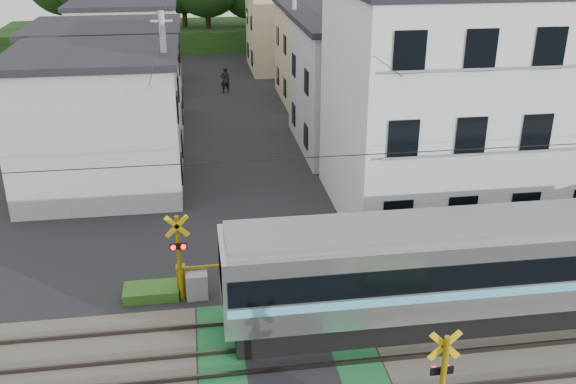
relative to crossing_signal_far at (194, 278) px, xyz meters
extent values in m
plane|color=black|center=(2.59, -3.65, -0.71)|extent=(120.00, 120.00, 0.00)
cube|color=#47423A|center=(2.59, -3.65, -0.71)|extent=(120.00, 6.00, 0.00)
cube|color=black|center=(2.59, -3.65, -0.71)|extent=(5.20, 120.00, 0.00)
cube|color=#145126|center=(0.69, -3.65, -0.70)|extent=(1.30, 6.00, 0.00)
cube|color=#145126|center=(4.49, -3.65, -0.70)|extent=(1.30, 6.00, 0.00)
cube|color=#3F3833|center=(2.59, -4.15, -0.64)|extent=(120.00, 0.08, 0.14)
cube|color=#3F3833|center=(2.59, -3.15, -0.64)|extent=(120.00, 0.08, 0.14)
cube|color=#3F3833|center=(2.59, -1.75, -0.64)|extent=(120.00, 0.08, 0.14)
cube|color=black|center=(8.98, -2.45, -0.30)|extent=(15.70, 2.16, 0.82)
cube|color=black|center=(3.25, -2.45, -0.44)|extent=(2.18, 2.00, 0.55)
cube|color=#B1B6BA|center=(8.98, -2.45, 1.29)|extent=(16.35, 2.54, 2.36)
cube|color=black|center=(8.98, -2.45, 1.57)|extent=(16.09, 2.58, 0.80)
cube|color=#5EC4EC|center=(8.98, -2.45, 0.96)|extent=(16.19, 2.57, 0.25)
cube|color=slate|center=(8.98, -2.45, 2.58)|extent=(16.02, 2.09, 0.22)
cube|color=black|center=(0.85, -2.45, 1.64)|extent=(0.10, 2.19, 1.42)
cube|color=yellow|center=(5.59, -7.15, 1.99)|extent=(0.77, 0.05, 0.77)
cube|color=yellow|center=(5.59, -7.15, 1.99)|extent=(0.77, 0.05, 0.77)
cube|color=black|center=(5.59, -7.15, 1.29)|extent=(0.55, 0.05, 0.20)
sphere|color=#FF0C07|center=(5.43, -7.09, 1.29)|extent=(0.16, 0.16, 0.16)
sphere|color=#FF0C07|center=(5.75, -7.09, 1.29)|extent=(0.16, 0.16, 0.16)
cylinder|color=yellow|center=(-0.41, -0.05, 0.79)|extent=(0.14, 0.14, 3.00)
cube|color=yellow|center=(-0.41, -0.15, 1.99)|extent=(0.77, 0.05, 0.77)
cube|color=yellow|center=(-0.41, -0.15, 1.99)|extent=(0.77, 0.05, 0.77)
cube|color=black|center=(-0.41, -0.15, 1.29)|extent=(0.55, 0.05, 0.20)
sphere|color=#FF0C07|center=(-0.57, -0.21, 1.29)|extent=(0.16, 0.16, 0.16)
sphere|color=#FF0C07|center=(-0.25, -0.21, 1.29)|extent=(0.16, 0.16, 0.16)
cube|color=gray|center=(0.09, -0.05, -0.26)|extent=(0.70, 0.50, 0.90)
cube|color=yellow|center=(-0.41, 0.20, -0.16)|extent=(0.30, 0.30, 1.10)
cube|color=yellow|center=(1.84, 0.20, 0.29)|extent=(4.20, 0.08, 0.08)
cube|color=silver|center=(11.09, 5.85, 3.79)|extent=(10.00, 8.00, 9.00)
cube|color=black|center=(7.39, 1.82, 0.79)|extent=(1.10, 0.06, 1.40)
cube|color=black|center=(9.84, 1.82, 0.79)|extent=(1.10, 0.06, 1.40)
cube|color=black|center=(12.29, 1.82, 0.79)|extent=(1.10, 0.06, 1.40)
cube|color=gray|center=(11.09, 1.60, 0.19)|extent=(9.00, 0.06, 0.08)
cube|color=black|center=(7.39, 1.82, 3.79)|extent=(1.10, 0.06, 1.40)
cube|color=black|center=(9.84, 1.82, 3.79)|extent=(1.10, 0.06, 1.40)
cube|color=black|center=(12.29, 1.82, 3.79)|extent=(1.10, 0.06, 1.40)
cube|color=gray|center=(11.09, 1.60, 3.19)|extent=(9.00, 0.06, 0.08)
cube|color=black|center=(7.39, 1.82, 6.79)|extent=(1.10, 0.06, 1.40)
cube|color=black|center=(9.84, 1.82, 6.79)|extent=(1.10, 0.06, 1.40)
cube|color=black|center=(12.29, 1.82, 6.79)|extent=(1.10, 0.06, 1.40)
cube|color=gray|center=(11.09, 1.60, 6.19)|extent=(9.00, 0.06, 0.08)
cube|color=#AAACAF|center=(-3.91, 10.35, 2.29)|extent=(7.00, 7.00, 6.00)
cube|color=black|center=(-3.91, 10.35, 5.44)|extent=(7.35, 7.35, 0.30)
cube|color=black|center=(-0.38, 8.60, 0.59)|extent=(0.06, 1.00, 1.20)
cube|color=black|center=(-0.38, 12.10, 0.59)|extent=(0.06, 1.00, 1.20)
cube|color=black|center=(-0.38, 8.60, 3.39)|extent=(0.06, 1.00, 1.20)
cube|color=black|center=(-0.38, 12.10, 3.39)|extent=(0.06, 1.00, 1.20)
cube|color=#AAACAF|center=(9.39, 14.35, 2.54)|extent=(7.00, 8.00, 6.50)
cube|color=black|center=(9.39, 14.35, 5.94)|extent=(7.35, 8.40, 0.30)
cube|color=black|center=(5.86, 12.35, 0.59)|extent=(0.06, 1.00, 1.20)
cube|color=black|center=(5.86, 16.35, 0.59)|extent=(0.06, 1.00, 1.20)
cube|color=black|center=(5.86, 12.35, 3.39)|extent=(0.06, 1.00, 1.20)
cube|color=black|center=(5.86, 16.35, 3.39)|extent=(0.06, 1.00, 1.20)
cube|color=beige|center=(-4.41, 19.35, 2.19)|extent=(8.00, 7.00, 5.80)
cube|color=black|center=(-4.41, 19.35, 5.24)|extent=(8.40, 7.35, 0.30)
cube|color=black|center=(-0.38, 17.60, 0.59)|extent=(0.06, 1.00, 1.20)
cube|color=black|center=(-0.38, 21.10, 0.59)|extent=(0.06, 1.00, 1.20)
cube|color=black|center=(-0.38, 17.60, 3.39)|extent=(0.06, 1.00, 1.20)
cube|color=black|center=(-0.38, 21.10, 3.39)|extent=(0.06, 1.00, 1.20)
cube|color=#C5B38B|center=(9.79, 24.35, 2.39)|extent=(7.00, 7.00, 6.20)
cube|color=black|center=(9.79, 24.35, 5.64)|extent=(7.35, 7.35, 0.30)
cube|color=black|center=(6.26, 22.60, 0.59)|extent=(0.06, 1.00, 1.20)
cube|color=black|center=(6.26, 26.10, 0.59)|extent=(0.06, 1.00, 1.20)
cube|color=black|center=(6.26, 22.60, 3.39)|extent=(0.06, 1.00, 1.20)
cube|color=black|center=(6.26, 26.10, 3.39)|extent=(0.06, 1.00, 1.20)
cube|color=beige|center=(-4.21, 29.35, 2.29)|extent=(7.00, 8.00, 6.00)
cube|color=black|center=(-4.21, 29.35, 5.44)|extent=(7.35, 8.40, 0.30)
cube|color=black|center=(-0.68, 27.35, 0.59)|extent=(0.06, 1.00, 1.20)
cube|color=black|center=(-0.68, 31.35, 0.59)|extent=(0.06, 1.00, 1.20)
cube|color=black|center=(-0.68, 27.35, 3.39)|extent=(0.06, 1.00, 1.20)
cube|color=black|center=(-0.68, 31.35, 3.39)|extent=(0.06, 1.00, 1.20)
cube|color=#C5B38B|center=(9.09, 34.35, 2.49)|extent=(8.00, 7.00, 6.40)
cube|color=black|center=(5.06, 32.60, 0.59)|extent=(0.06, 1.00, 1.20)
cube|color=black|center=(5.06, 36.10, 0.59)|extent=(0.06, 1.00, 1.20)
cube|color=black|center=(5.06, 32.60, 3.39)|extent=(0.06, 1.00, 1.20)
cube|color=black|center=(5.06, 36.10, 3.39)|extent=(0.06, 1.00, 1.20)
cube|color=#1E4216|center=(2.59, 46.35, 0.29)|extent=(40.00, 10.00, 2.00)
cylinder|color=#332114|center=(-11.16, 46.75, 1.82)|extent=(0.50, 0.50, 5.07)
cylinder|color=#332114|center=(-8.08, 43.81, 2.02)|extent=(0.50, 0.50, 5.46)
cylinder|color=#332114|center=(-5.21, 45.70, 1.56)|extent=(0.50, 0.50, 4.54)
cylinder|color=#332114|center=(-0.13, 45.16, 1.97)|extent=(0.50, 0.50, 5.37)
cylinder|color=#332114|center=(2.03, 43.95, 1.77)|extent=(0.50, 0.50, 4.96)
cylinder|color=#332114|center=(6.15, 44.82, 1.48)|extent=(0.50, 0.50, 4.39)
cylinder|color=#332114|center=(10.19, 43.91, 1.34)|extent=(0.50, 0.50, 4.11)
cylinder|color=#332114|center=(13.57, 41.61, 1.96)|extent=(0.50, 0.50, 5.35)
cylinder|color=#332114|center=(16.21, 43.06, 1.98)|extent=(0.50, 0.50, 5.39)
cube|color=black|center=(8.59, -2.45, 4.89)|extent=(60.00, 0.02, 0.02)
cylinder|color=#A5A5A0|center=(-0.81, 9.35, 3.29)|extent=(0.26, 0.26, 8.00)
cube|color=#A5A5A0|center=(-0.81, 9.35, 6.89)|extent=(0.90, 0.08, 0.08)
cylinder|color=#A5A5A0|center=(6.19, 18.35, 3.29)|extent=(0.26, 0.26, 8.00)
cylinder|color=#A5A5A0|center=(-0.81, 30.35, 3.29)|extent=(0.26, 0.26, 8.00)
imported|color=black|center=(2.59, 26.90, 0.23)|extent=(0.76, 0.58, 1.88)
cube|color=#2D5E1E|center=(-1.41, 0.25, -0.53)|extent=(1.80, 1.00, 0.36)
cube|color=#2D5E1E|center=(7.19, -0.45, -0.56)|extent=(1.50, 0.90, 0.30)
camera|label=1|loc=(0.37, -18.34, 10.77)|focal=40.00mm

